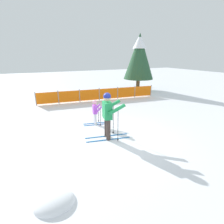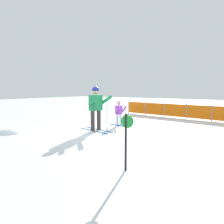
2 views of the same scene
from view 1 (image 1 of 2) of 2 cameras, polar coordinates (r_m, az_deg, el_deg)
The scene contains 6 objects.
ground_plane at distance 7.16m, azimuth 0.06°, elevation -8.11°, with size 60.00×60.00×0.00m, color white.
skier_adult at distance 6.66m, azimuth -1.29°, elevation 0.15°, with size 1.78×0.88×1.85m.
skier_child at distance 8.22m, azimuth -5.50°, elevation 0.55°, with size 1.14×0.56×1.19m.
safety_fence at distance 12.73m, azimuth -4.18°, elevation 5.81°, with size 8.55×1.03×0.90m.
conifer_far at distance 16.51m, azimuth 8.87°, elevation 17.67°, with size 2.68×2.68×4.98m.
snow_mound at distance 4.61m, azimuth -18.16°, elevation -26.42°, with size 0.92×0.79×0.37m, color white.
Camera 1 is at (-2.77, -5.79, 3.18)m, focal length 28.00 mm.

